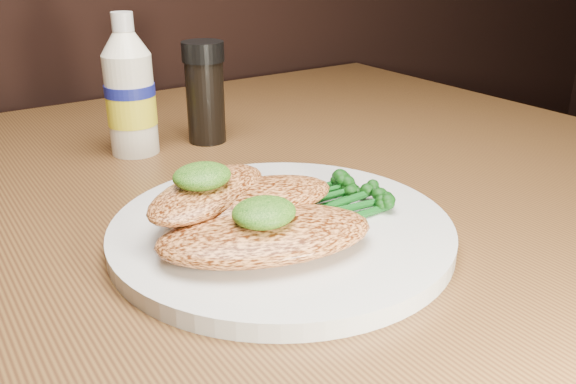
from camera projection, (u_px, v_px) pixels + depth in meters
plate at (282, 230)px, 0.50m from camera, size 0.29×0.29×0.01m
chicken_front at (266, 235)px, 0.44m from camera, size 0.18×0.14×0.03m
chicken_mid at (250, 199)px, 0.49m from camera, size 0.16×0.09×0.02m
chicken_back at (208, 193)px, 0.48m from camera, size 0.15×0.12×0.02m
pesto_front at (264, 212)px, 0.44m from camera, size 0.06×0.06×0.02m
pesto_back at (202, 176)px, 0.47m from camera, size 0.06×0.06×0.02m
broccolini_bundle at (325, 198)px, 0.51m from camera, size 0.16×0.13×0.02m
mayo_bottle at (129, 85)px, 0.67m from camera, size 0.07×0.07×0.16m
pepper_grinder at (205, 93)px, 0.72m from camera, size 0.07×0.07×0.12m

